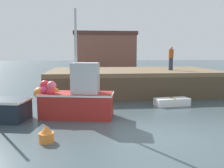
# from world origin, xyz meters

# --- Properties ---
(ground) EXTENTS (120.00, 160.00, 0.10)m
(ground) POSITION_xyz_m (0.00, 0.00, -0.05)
(ground) COLOR #3D4C51
(pier) EXTENTS (11.72, 6.34, 1.68)m
(pier) POSITION_xyz_m (0.99, 8.27, 1.38)
(pier) COLOR brown
(pier) RESTS_ON ground
(fishing_boat_near_right) EXTENTS (3.63, 1.88, 4.78)m
(fishing_boat_near_right) POSITION_xyz_m (-2.71, 2.51, 0.90)
(fishing_boat_near_right) COLOR maroon
(fishing_boat_near_right) RESTS_ON ground
(rowboat) EXTENTS (1.99, 0.98, 0.45)m
(rowboat) POSITION_xyz_m (2.41, 4.41, 0.21)
(rowboat) COLOR white
(rowboat) RESTS_ON ground
(dockworker) EXTENTS (0.34, 0.34, 1.67)m
(dockworker) POSITION_xyz_m (3.58, 8.07, 2.52)
(dockworker) COLOR #2D3342
(dockworker) RESTS_ON pier
(warehouse) EXTENTS (9.23, 5.43, 5.94)m
(warehouse) POSITION_xyz_m (0.33, 28.38, 2.99)
(warehouse) COLOR brown
(warehouse) RESTS_ON ground
(mooring_buoy_foreground) EXTENTS (0.49, 0.49, 0.56)m
(mooring_buoy_foreground) POSITION_xyz_m (-3.56, -0.42, 0.25)
(mooring_buoy_foreground) COLOR orange
(mooring_buoy_foreground) RESTS_ON ground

